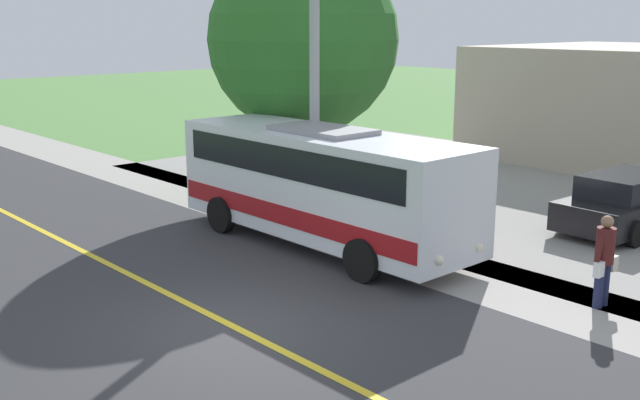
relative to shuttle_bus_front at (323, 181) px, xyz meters
name	(u,v)px	position (x,y,z in m)	size (l,w,h in m)	color
ground_plane	(232,326)	(4.46, 2.58, -1.53)	(120.00, 120.00, 0.00)	#548442
road_surface	(232,326)	(4.46, 2.58, -1.53)	(8.00, 100.00, 0.01)	#333335
sidewalk	(427,263)	(-0.74, 2.58, -1.53)	(2.40, 100.00, 0.01)	#9E9991
road_centre_line	(232,326)	(4.46, 2.58, -1.52)	(0.16, 100.00, 0.00)	gold
shuttle_bus_front	(323,181)	(0.00, 0.00, 0.00)	(2.58, 8.07, 2.78)	white
pedestrian_with_bags	(604,258)	(-1.13, 6.38, -0.60)	(0.72, 0.34, 1.73)	#1E2347
street_light_pole	(310,55)	(-0.41, -0.87, 2.82)	(1.97, 0.24, 7.90)	#9E9EA3
parked_car_near	(628,203)	(-6.58, 4.21, -0.85)	(4.47, 2.15, 1.45)	black
tree_curbside	(303,39)	(-2.94, -4.05, 3.09)	(5.48, 5.48, 7.37)	brown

